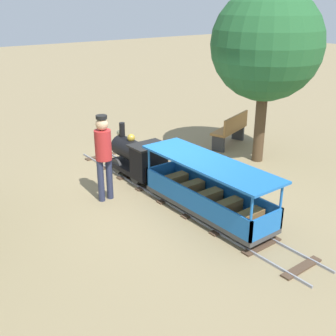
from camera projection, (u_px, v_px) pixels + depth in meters
ground_plane at (165, 193)px, 8.16m from camera, size 60.00×60.00×0.00m
track at (174, 197)px, 7.94m from camera, size 0.75×6.40×0.04m
locomotive at (138, 157)px, 8.65m from camera, size 0.71×1.45×1.04m
passenger_car at (208, 194)px, 7.13m from camera, size 0.81×2.70×0.97m
conductor_person at (103, 151)px, 7.54m from camera, size 0.30×0.30×1.62m
park_bench at (231, 130)px, 10.68m from camera, size 1.36×0.79×0.82m
oak_tree_far at (267, 45)px, 8.86m from camera, size 2.38×2.38×3.81m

